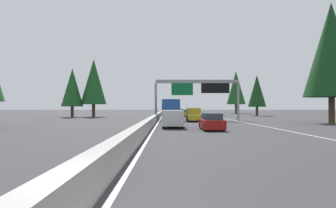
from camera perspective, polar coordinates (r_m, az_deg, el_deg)
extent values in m
plane|color=#38383A|center=(64.76, -1.38, -2.37)|extent=(320.00, 320.00, 0.00)
cube|color=#9E9B93|center=(84.75, -1.27, -1.65)|extent=(180.00, 0.56, 0.90)
cube|color=silver|center=(75.41, 7.59, -2.11)|extent=(160.00, 0.16, 0.01)
cube|color=silver|center=(74.75, -1.01, -2.13)|extent=(160.00, 0.16, 0.01)
cylinder|color=gray|center=(44.57, -2.35, 0.42)|extent=(0.36, 0.36, 5.58)
cylinder|color=gray|center=(45.76, 13.25, 0.41)|extent=(0.36, 0.36, 5.58)
cube|color=gray|center=(44.90, 5.55, 4.30)|extent=(0.50, 12.32, 0.50)
cube|color=#0C602D|center=(44.51, 2.73, 2.92)|extent=(0.12, 3.20, 1.90)
cube|color=black|center=(45.03, 9.01, 3.01)|extent=(0.16, 4.20, 1.50)
cube|color=maroon|center=(26.48, 8.30, -3.77)|extent=(4.40, 1.80, 0.76)
cube|color=#2D3847|center=(26.23, 8.37, -2.36)|extent=(2.46, 1.51, 0.56)
cylinder|color=black|center=(27.79, 6.26, -4.05)|extent=(0.64, 0.22, 0.64)
cylinder|color=black|center=(28.00, 9.48, -4.02)|extent=(0.64, 0.22, 0.64)
cylinder|color=black|center=(24.99, 6.97, -4.44)|extent=(0.64, 0.22, 0.64)
cylinder|color=black|center=(25.24, 10.55, -4.40)|extent=(0.64, 0.22, 0.64)
cube|color=silver|center=(29.26, 0.86, -2.61)|extent=(5.00, 1.95, 1.44)
cube|color=#2D3847|center=(26.96, 0.94, -2.25)|extent=(0.08, 1.48, 0.56)
cylinder|color=black|center=(30.99, -0.78, -3.65)|extent=(0.70, 0.24, 0.70)
cylinder|color=black|center=(31.01, 2.39, -3.64)|extent=(0.70, 0.24, 0.70)
cylinder|color=black|center=(27.59, -0.86, -4.02)|extent=(0.70, 0.24, 0.70)
cylinder|color=black|center=(27.62, 2.70, -4.02)|extent=(0.70, 0.24, 0.70)
cube|color=white|center=(73.74, 0.34, -0.83)|extent=(6.12, 2.40, 2.50)
cube|color=white|center=(77.99, 0.31, -1.04)|extent=(2.38, 2.30, 1.90)
cylinder|color=black|center=(77.84, -0.46, -1.74)|extent=(0.90, 0.28, 0.90)
cylinder|color=black|center=(77.85, 1.10, -1.74)|extent=(0.90, 0.28, 0.90)
cylinder|color=black|center=(72.06, -0.50, -1.83)|extent=(0.90, 0.28, 0.90)
cylinder|color=black|center=(72.07, 1.19, -1.83)|extent=(0.90, 0.28, 0.90)
cube|color=silver|center=(86.89, 2.39, -1.57)|extent=(4.40, 1.80, 0.76)
cube|color=#2D3847|center=(86.66, 2.39, -1.14)|extent=(2.46, 1.51, 0.56)
cylinder|color=black|center=(88.27, 1.83, -1.69)|extent=(0.64, 0.22, 0.64)
cylinder|color=black|center=(88.34, 2.86, -1.69)|extent=(0.64, 0.22, 0.64)
cylinder|color=black|center=(85.46, 1.90, -1.73)|extent=(0.64, 0.22, 0.64)
cylinder|color=black|center=(85.53, 2.96, -1.72)|extent=(0.64, 0.22, 0.64)
cube|color=#AD931E|center=(41.93, 4.99, -2.49)|extent=(5.60, 2.00, 0.70)
cube|color=#AD931E|center=(42.91, 4.87, -1.38)|extent=(2.24, 1.84, 0.90)
cube|color=#2D3847|center=(42.91, 4.87, -1.26)|extent=(2.02, 1.92, 0.41)
cylinder|color=black|center=(43.71, 3.65, -2.69)|extent=(0.80, 0.28, 0.80)
cylinder|color=black|center=(43.86, 5.90, -2.68)|extent=(0.80, 0.28, 0.80)
cylinder|color=black|center=(40.03, 4.00, -2.89)|extent=(0.80, 0.28, 0.80)
cylinder|color=black|center=(40.18, 6.45, -2.87)|extent=(0.80, 0.28, 0.80)
cube|color=#AD931E|center=(62.63, 3.75, -1.94)|extent=(4.40, 1.80, 0.76)
cube|color=#2D3847|center=(62.40, 3.76, -1.34)|extent=(2.46, 1.51, 0.56)
cylinder|color=black|center=(63.99, 2.95, -2.10)|extent=(0.64, 0.22, 0.64)
cylinder|color=black|center=(64.10, 4.37, -2.10)|extent=(0.64, 0.22, 0.64)
cylinder|color=black|center=(61.18, 3.09, -2.17)|extent=(0.64, 0.22, 0.64)
cylinder|color=black|center=(61.29, 4.57, -2.17)|extent=(0.64, 0.22, 0.64)
cube|color=#1E4793|center=(46.61, 0.50, -1.03)|extent=(11.50, 2.50, 2.90)
cube|color=#2D3847|center=(46.61, 0.50, -0.58)|extent=(11.04, 2.55, 0.84)
cylinder|color=black|center=(50.66, -0.79, -2.29)|extent=(1.00, 0.30, 1.00)
cylinder|color=black|center=(50.68, 1.70, -2.29)|extent=(1.00, 0.30, 1.00)
cylinder|color=black|center=(42.61, -0.93, -2.61)|extent=(1.00, 0.30, 1.00)
cylinder|color=black|center=(42.64, 2.03, -2.61)|extent=(1.00, 0.30, 1.00)
cube|color=red|center=(106.18, 1.99, -1.39)|extent=(4.40, 1.80, 0.76)
cube|color=#2D3847|center=(105.96, 2.00, -1.04)|extent=(2.46, 1.51, 0.56)
cylinder|color=black|center=(107.57, 1.54, -1.50)|extent=(0.64, 0.22, 0.64)
cylinder|color=black|center=(107.62, 2.38, -1.49)|extent=(0.64, 0.22, 0.64)
cylinder|color=black|center=(104.75, 1.59, -1.52)|extent=(0.64, 0.22, 0.64)
cylinder|color=black|center=(104.81, 2.45, -1.52)|extent=(0.64, 0.22, 0.64)
cylinder|color=#4C3823|center=(41.36, 28.78, -1.04)|extent=(0.72, 0.72, 3.26)
cone|color=#143D19|center=(41.96, 28.73, 9.12)|extent=(6.51, 6.51, 11.55)
cylinder|color=#4C3823|center=(72.04, 16.63, -1.34)|extent=(0.59, 0.59, 2.08)
cone|color=#143D19|center=(72.14, 16.61, 2.41)|extent=(4.15, 4.15, 7.36)
cylinder|color=#4C3823|center=(95.68, 12.85, -0.91)|extent=(0.68, 0.68, 2.92)
cone|color=#194C1E|center=(95.87, 12.85, 3.06)|extent=(5.84, 5.84, 10.35)
cylinder|color=#4C3823|center=(62.19, -17.82, -1.43)|extent=(0.59, 0.59, 2.13)
cone|color=#194C1E|center=(62.31, -17.80, 3.03)|extent=(4.26, 4.26, 7.56)
cylinder|color=#4C3823|center=(62.58, -14.03, -1.22)|extent=(0.64, 0.64, 2.59)
cone|color=#194C1E|center=(62.79, -14.01, 4.16)|extent=(5.19, 5.19, 9.19)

